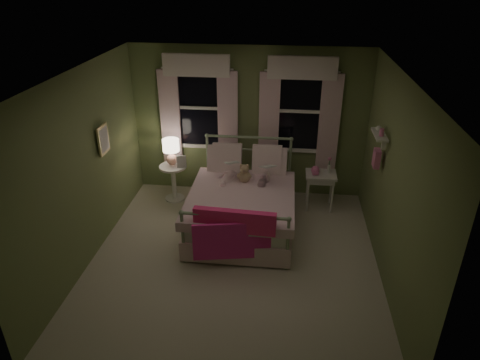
# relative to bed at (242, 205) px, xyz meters

# --- Properties ---
(room_shell) EXTENTS (4.20, 4.20, 4.20)m
(room_shell) POSITION_rel_bed_xyz_m (-0.03, -0.87, 0.92)
(room_shell) COLOR beige
(room_shell) RESTS_ON ground
(bed) EXTENTS (1.58, 2.04, 1.18)m
(bed) POSITION_rel_bed_xyz_m (0.00, 0.00, 0.00)
(bed) COLOR white
(bed) RESTS_ON ground
(pink_throw) EXTENTS (1.10, 0.27, 0.71)m
(pink_throw) POSITION_rel_bed_xyz_m (0.00, -1.03, 0.23)
(pink_throw) COLOR #F9307B
(pink_throw) RESTS_ON bed
(child_left) EXTENTS (0.31, 0.23, 0.78)m
(child_left) POSITION_rel_bed_xyz_m (-0.28, 0.42, 0.58)
(child_left) COLOR #F7D1DD
(child_left) RESTS_ON bed
(child_right) EXTENTS (0.34, 0.28, 0.68)m
(child_right) POSITION_rel_bed_xyz_m (0.28, 0.42, 0.52)
(child_right) COLOR #F7D1DD
(child_right) RESTS_ON bed
(book_left) EXTENTS (0.23, 0.18, 0.26)m
(book_left) POSITION_rel_bed_xyz_m (-0.28, 0.17, 0.58)
(book_left) COLOR beige
(book_left) RESTS_ON child_left
(book_right) EXTENTS (0.23, 0.19, 0.26)m
(book_right) POSITION_rel_bed_xyz_m (0.28, 0.17, 0.54)
(book_right) COLOR beige
(book_right) RESTS_ON child_right
(teddy_bear) EXTENTS (0.24, 0.20, 0.32)m
(teddy_bear) POSITION_rel_bed_xyz_m (0.00, 0.26, 0.41)
(teddy_bear) COLOR tan
(teddy_bear) RESTS_ON bed
(nightstand_left) EXTENTS (0.46, 0.46, 0.65)m
(nightstand_left) POSITION_rel_bed_xyz_m (-1.29, 0.74, 0.03)
(nightstand_left) COLOR white
(nightstand_left) RESTS_ON ground
(table_lamp) EXTENTS (0.28, 0.28, 0.46)m
(table_lamp) POSITION_rel_bed_xyz_m (-1.29, 0.74, 0.57)
(table_lamp) COLOR #EBA08B
(table_lamp) RESTS_ON nightstand_left
(book_nightstand) EXTENTS (0.21, 0.26, 0.02)m
(book_nightstand) POSITION_rel_bed_xyz_m (-1.19, 0.66, 0.27)
(book_nightstand) COLOR beige
(book_nightstand) RESTS_ON nightstand_left
(nightstand_right) EXTENTS (0.50, 0.40, 0.64)m
(nightstand_right) POSITION_rel_bed_xyz_m (1.23, 0.72, 0.17)
(nightstand_right) COLOR white
(nightstand_right) RESTS_ON ground
(pink_toy) EXTENTS (0.14, 0.19, 0.14)m
(pink_toy) POSITION_rel_bed_xyz_m (1.13, 0.71, 0.32)
(pink_toy) COLOR pink
(pink_toy) RESTS_ON nightstand_right
(bud_vase) EXTENTS (0.06, 0.06, 0.28)m
(bud_vase) POSITION_rel_bed_xyz_m (1.35, 0.77, 0.41)
(bud_vase) COLOR white
(bud_vase) RESTS_ON nightstand_right
(window_left) EXTENTS (1.34, 0.13, 1.96)m
(window_left) POSITION_rel_bed_xyz_m (-0.88, 1.16, 1.24)
(window_left) COLOR black
(window_left) RESTS_ON room_shell
(window_right) EXTENTS (1.34, 0.13, 1.96)m
(window_right) POSITION_rel_bed_xyz_m (0.82, 1.16, 1.24)
(window_right) COLOR black
(window_right) RESTS_ON room_shell
(wall_shelf) EXTENTS (0.15, 0.50, 0.60)m
(wall_shelf) POSITION_rel_bed_xyz_m (1.87, -0.17, 1.14)
(wall_shelf) COLOR white
(wall_shelf) RESTS_ON room_shell
(framed_picture) EXTENTS (0.03, 0.32, 0.42)m
(framed_picture) POSITION_rel_bed_xyz_m (-1.97, -0.27, 1.12)
(framed_picture) COLOR beige
(framed_picture) RESTS_ON room_shell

